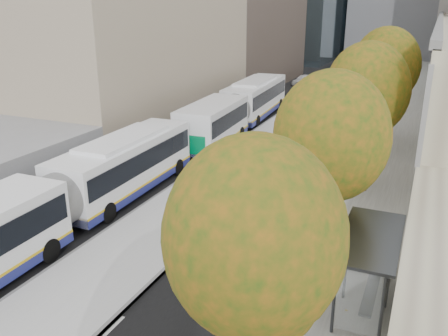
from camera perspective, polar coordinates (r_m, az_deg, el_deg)
The scene contains 11 objects.
bus_platform at distance 41.17m, azimuth 8.19°, elevation 5.45°, with size 4.25×150.00×0.15m, color silver.
sidewalk at distance 39.89m, azimuth 19.33°, elevation 4.04°, with size 4.75×150.00×0.08m, color gray.
bus_shelter at distance 16.45m, azimuth 17.76°, elevation -9.30°, with size 1.90×4.40×2.53m.
tree_b at distance 10.29m, azimuth 3.65°, elevation -8.40°, with size 4.00×4.00×6.97m.
tree_c at distance 17.47m, azimuth 12.79°, elevation 3.70°, with size 4.20×4.20×7.28m.
tree_d at distance 26.13m, azimuth 16.82°, elevation 8.94°, with size 4.40×4.40×7.60m.
tree_e at distance 34.97m, azimuth 18.87°, elevation 11.54°, with size 4.60×4.60×7.92m.
bus_near at distance 22.77m, azimuth -17.35°, elevation -2.65°, with size 3.00×18.01×2.99m.
bus_far at distance 38.79m, azimuth 1.90°, elevation 7.30°, with size 3.71×19.19×3.18m.
cyclist at distance 18.43m, azimuth 1.04°, elevation -10.26°, with size 0.80×1.57×1.94m.
distant_car at distance 61.02m, azimuth 9.56°, elevation 10.43°, with size 1.52×3.79×1.29m, color silver.
Camera 1 is at (6.65, -3.59, 9.82)m, focal length 38.00 mm.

